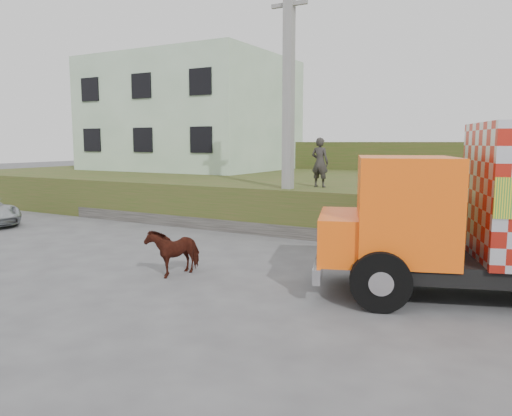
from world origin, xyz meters
The scene contains 8 objects.
ground centered at (0.00, 0.00, 0.00)m, with size 120.00×120.00×0.00m, color #474749.
embankment centered at (0.00, 10.00, 0.75)m, with size 40.00×12.00×1.50m, color #324A18.
embankment_far centered at (0.00, 22.00, 1.50)m, with size 40.00×12.00×3.00m, color #324A18.
retaining_strip centered at (-2.00, 4.20, 0.20)m, with size 16.00×0.50×0.40m, color #595651.
building centered at (-11.00, 13.00, 4.50)m, with size 10.00×8.00×6.00m, color beige.
utility_pole centered at (-1.00, 4.60, 4.08)m, with size 1.20×0.30×8.00m.
cow centered at (-1.14, -1.09, 0.54)m, with size 0.58×1.28×1.08m, color black.
pedestrian centered at (-0.32, 5.63, 2.32)m, with size 0.60×0.39×1.64m, color #302D2A.
Camera 1 is at (5.93, -9.89, 2.99)m, focal length 35.00 mm.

